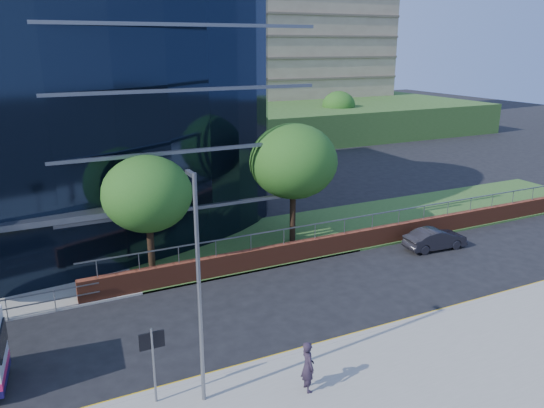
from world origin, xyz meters
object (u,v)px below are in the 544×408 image
tree_dist_f (339,105)px  tree_dist_e (231,111)px  street_sign (153,350)px  parked_car (435,239)px  pedestrian (308,366)px  tree_far_c (147,194)px  streetlight_east (199,285)px  tree_far_d (293,161)px

tree_dist_f → tree_dist_e: bearing=-172.9°
street_sign → tree_dist_e: size_ratio=0.43×
tree_dist_f → parked_car: bearing=-114.6°
parked_car → pedestrian: 16.30m
tree_far_c → streetlight_east: bearing=-95.1°
tree_far_c → tree_dist_e: 35.36m
tree_far_d → tree_dist_f: 40.01m
tree_far_d → streetlight_east: bearing=-129.4°
tree_dist_e → tree_dist_f: bearing=7.1°
tree_far_c → tree_far_d: tree_far_d is taller
street_sign → tree_far_c: tree_far_c is taller
tree_dist_f → pedestrian: size_ratio=3.20×
tree_dist_f → parked_car: size_ratio=1.57×
tree_dist_f → pedestrian: tree_dist_f is taller
tree_dist_e → parked_car: bearing=-91.2°
street_sign → tree_far_d: 16.61m
tree_dist_f → parked_car: tree_dist_f is taller
tree_dist_e → pedestrian: 45.81m
pedestrian → tree_dist_f: bearing=-28.7°
street_sign → tree_dist_e: bearing=64.9°
tree_dist_f → streetlight_east: bearing=-127.6°
tree_far_c → tree_dist_f: size_ratio=1.08×
parked_car → pedestrian: size_ratio=2.04×
streetlight_east → parked_car: bearing=23.6°
tree_dist_f → streetlight_east: (-34.00, -44.17, 0.23)m
tree_dist_f → pedestrian: 54.72m
tree_far_c → streetlight_east: (-1.00, -11.17, -0.10)m
tree_far_d → tree_dist_e: tree_far_d is taller
tree_far_c → tree_dist_e: same height
tree_far_d → tree_dist_f: (24.00, 32.00, -0.98)m
street_sign → tree_dist_f: bearing=50.8°
street_sign → tree_far_d: size_ratio=0.38×
tree_far_c → pedestrian: size_ratio=3.45×
tree_dist_e → tree_dist_f: 16.13m
street_sign → streetlight_east: 2.80m
tree_dist_e → tree_far_c: bearing=-118.7°
pedestrian → parked_car: bearing=-52.5°
streetlight_east → tree_far_c: bearing=84.9°
streetlight_east → parked_car: size_ratio=2.07×
street_sign → pedestrian: size_ratio=1.48×
streetlight_east → pedestrian: streetlight_east is taller
streetlight_east → street_sign: bearing=158.6°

